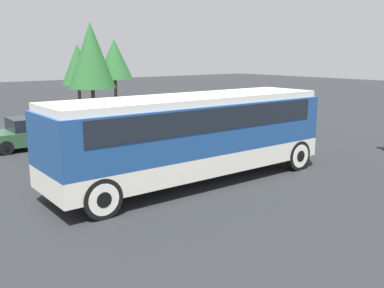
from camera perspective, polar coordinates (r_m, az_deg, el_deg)
The scene contains 7 objects.
ground_plane at distance 14.43m, azimuth 0.00°, elevation -5.07°, with size 120.00×120.00×0.00m, color #26282B.
tour_bus at distance 14.07m, azimuth 0.31°, elevation 1.85°, with size 9.83×2.65×2.89m.
parked_car_near at distance 20.95m, azimuth -19.76°, elevation 1.52°, with size 4.32×1.88×1.41m.
parked_car_mid at distance 18.30m, azimuth -12.58°, elevation 0.43°, with size 4.28×1.89×1.31m.
tree_left at distance 39.08m, azimuth -14.98°, elevation 10.19°, with size 2.87×2.87×5.09m.
tree_center at distance 33.44m, azimuth -13.30°, elevation 11.40°, with size 3.53×3.53×6.56m.
tree_right at distance 40.98m, azimuth -10.29°, elevation 11.05°, with size 3.34×3.34×5.61m.
Camera 1 is at (-8.43, -10.93, 4.20)m, focal length 40.00 mm.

